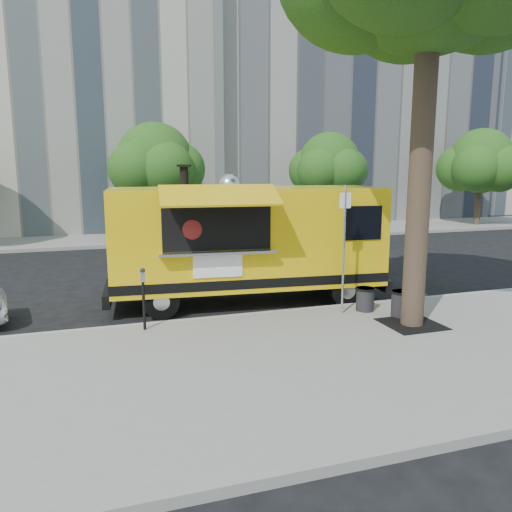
{
  "coord_description": "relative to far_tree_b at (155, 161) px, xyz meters",
  "views": [
    {
      "loc": [
        -3.89,
        -11.72,
        3.55
      ],
      "look_at": [
        -0.08,
        0.0,
        1.35
      ],
      "focal_mm": 35.0,
      "sensor_mm": 36.0,
      "label": 1
    }
  ],
  "objects": [
    {
      "name": "ground",
      "position": [
        1.0,
        -12.7,
        -3.83
      ],
      "size": [
        120.0,
        120.0,
        0.0
      ],
      "primitive_type": "plane",
      "color": "black",
      "rests_on": "ground"
    },
    {
      "name": "sidewalk",
      "position": [
        1.0,
        -16.7,
        -3.76
      ],
      "size": [
        60.0,
        6.0,
        0.15
      ],
      "primitive_type": "cube",
      "color": "gray",
      "rests_on": "ground"
    },
    {
      "name": "curb",
      "position": [
        1.0,
        -13.63,
        -3.76
      ],
      "size": [
        60.0,
        0.14,
        0.16
      ],
      "primitive_type": "cube",
      "color": "#999993",
      "rests_on": "ground"
    },
    {
      "name": "far_sidewalk",
      "position": [
        1.0,
        0.8,
        -3.76
      ],
      "size": [
        60.0,
        5.0,
        0.15
      ],
      "primitive_type": "cube",
      "color": "gray",
      "rests_on": "ground"
    },
    {
      "name": "building_left",
      "position": [
        -7.0,
        9.3,
        8.17
      ],
      "size": [
        22.0,
        14.0,
        24.0
      ],
      "primitive_type": "cube",
      "color": "beige",
      "rests_on": "ground"
    },
    {
      "name": "building_mid",
      "position": [
        13.0,
        10.3,
        6.17
      ],
      "size": [
        20.0,
        14.0,
        20.0
      ],
      "primitive_type": "cube",
      "color": "gray",
      "rests_on": "ground"
    },
    {
      "name": "building_right",
      "position": [
        31.0,
        11.3,
        4.17
      ],
      "size": [
        16.0,
        12.0,
        16.0
      ],
      "primitive_type": "cube",
      "color": "beige",
      "rests_on": "ground"
    },
    {
      "name": "tree_well",
      "position": [
        3.6,
        -15.5,
        -3.68
      ],
      "size": [
        1.2,
        1.2,
        0.02
      ],
      "primitive_type": "cube",
      "color": "black",
      "rests_on": "sidewalk"
    },
    {
      "name": "far_tree_b",
      "position": [
        0.0,
        0.0,
        0.0
      ],
      "size": [
        3.6,
        3.6,
        5.5
      ],
      "color": "#33261C",
      "rests_on": "far_sidewalk"
    },
    {
      "name": "far_tree_c",
      "position": [
        9.0,
        -0.3,
        -0.12
      ],
      "size": [
        3.24,
        3.24,
        5.21
      ],
      "color": "#33261C",
      "rests_on": "far_sidewalk"
    },
    {
      "name": "far_tree_d",
      "position": [
        19.0,
        -0.1,
        0.06
      ],
      "size": [
        3.78,
        3.78,
        5.64
      ],
      "color": "#33261C",
      "rests_on": "far_sidewalk"
    },
    {
      "name": "sign_post",
      "position": [
        2.55,
        -14.25,
        -1.98
      ],
      "size": [
        0.28,
        0.06,
        3.0
      ],
      "color": "silver",
      "rests_on": "sidewalk"
    },
    {
      "name": "parking_meter",
      "position": [
        -2.0,
        -14.05,
        -2.85
      ],
      "size": [
        0.11,
        0.11,
        1.33
      ],
      "color": "black",
      "rests_on": "sidewalk"
    },
    {
      "name": "food_truck",
      "position": [
        0.84,
        -12.13,
        -2.15
      ],
      "size": [
        7.42,
        3.67,
        3.59
      ],
      "rotation": [
        0.0,
        0.0,
        -0.09
      ],
      "color": "yellow",
      "rests_on": "ground"
    },
    {
      "name": "trash_bin_left",
      "position": [
        3.18,
        -14.23,
        -3.38
      ],
      "size": [
        0.46,
        0.46,
        0.56
      ],
      "color": "black",
      "rests_on": "sidewalk"
    },
    {
      "name": "trash_bin_right",
      "position": [
        3.73,
        -14.9,
        -3.36
      ],
      "size": [
        0.5,
        0.5,
        0.6
      ],
      "color": "black",
      "rests_on": "sidewalk"
    }
  ]
}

